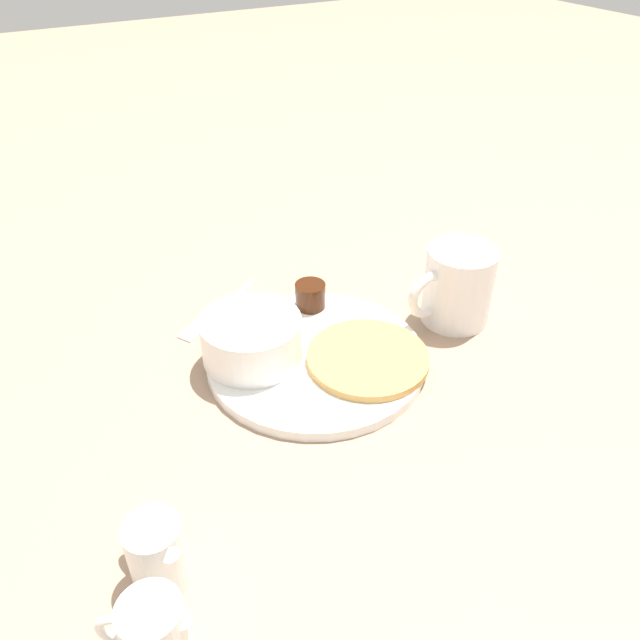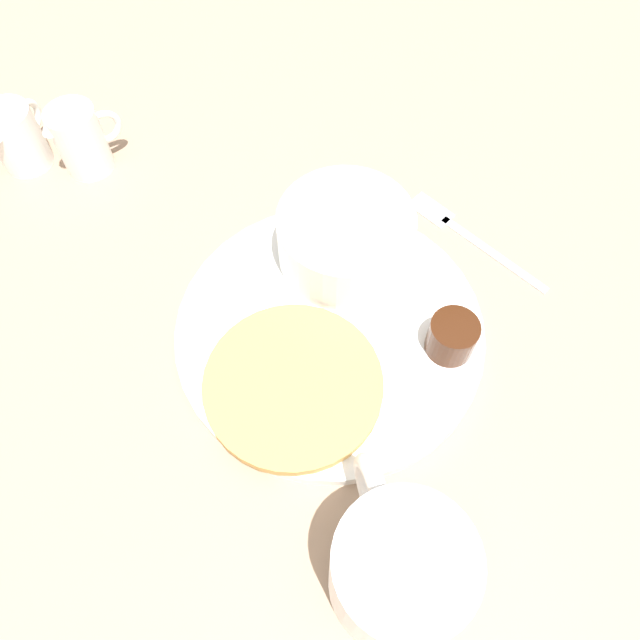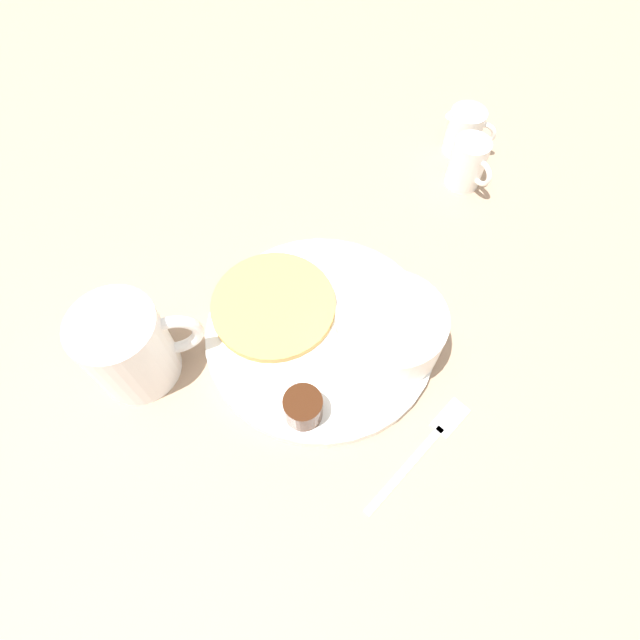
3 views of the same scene
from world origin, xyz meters
TOP-DOWN VIEW (x-y plane):
  - ground_plane at (0.00, 0.00)m, footprint 4.00×4.00m
  - plate at (0.00, 0.00)m, footprint 0.24×0.24m
  - pancake_stack at (-0.04, 0.04)m, footprint 0.13×0.13m
  - bowl at (0.06, -0.03)m, footprint 0.11×0.11m
  - syrup_cup at (-0.04, -0.08)m, footprint 0.04×0.04m
  - butter_ramekin at (0.07, -0.05)m, footprint 0.05×0.05m
  - coffee_mug at (-0.18, 0.01)m, footprint 0.11×0.08m
  - creamer_pitcher_near at (0.23, 0.17)m, footprint 0.04×0.07m
  - creamer_pitcher_far at (0.25, 0.23)m, footprint 0.06×0.05m
  - fork at (0.07, -0.14)m, footprint 0.13×0.09m

SIDE VIEW (x-z plane):
  - ground_plane at x=0.00m, z-range 0.00..0.00m
  - fork at x=0.07m, z-range 0.00..0.00m
  - plate at x=0.00m, z-range 0.00..0.01m
  - pancake_stack at x=-0.04m, z-range 0.01..0.02m
  - syrup_cup at x=-0.04m, z-range 0.01..0.04m
  - butter_ramekin at x=0.07m, z-range 0.01..0.05m
  - creamer_pitcher_far at x=0.25m, z-range 0.00..0.06m
  - creamer_pitcher_near at x=0.23m, z-range 0.00..0.07m
  - bowl at x=0.06m, z-range 0.01..0.06m
  - coffee_mug at x=-0.18m, z-range 0.00..0.09m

